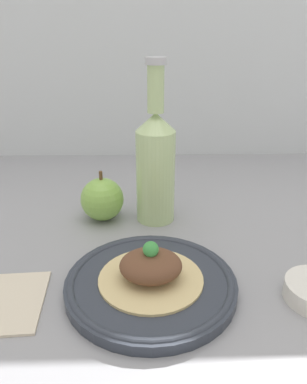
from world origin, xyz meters
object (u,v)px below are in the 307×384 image
Objects in this scene: cider_bottle at (156,163)px; plated_food at (151,268)px; apple at (102,199)px; plate at (151,283)px.

plated_food is at bearing -93.29° from cider_bottle.
cider_bottle is at bearing 86.71° from plated_food.
apple reaches higher than plated_food.
plate is 24.25cm from cider_bottle.
plate is at bearing -93.29° from cider_bottle.
plated_food is 23.25cm from cider_bottle.
plate is 0.82× the size of cider_bottle.
apple is (-9.10, 21.96, 0.56)cm from plated_food.
plated_food is 23.78cm from apple.
cider_bottle is at bearing 86.71° from plate.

